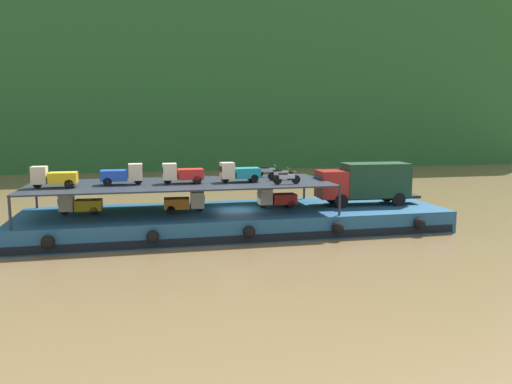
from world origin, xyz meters
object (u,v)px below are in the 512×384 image
Objects in this scene: cargo_barge at (236,220)px; mini_truck_lower_mid at (276,198)px; mini_truck_upper_stern at (54,177)px; mini_truck_upper_bow at (239,172)px; motorcycle_upper_port at (286,178)px; mini_truck_lower_stern at (80,204)px; mini_truck_upper_fore at (182,173)px; covered_lorry at (365,182)px; mini_truck_upper_mid at (123,174)px; mini_truck_lower_aft at (185,202)px; motorcycle_upper_centre at (280,174)px; motorcycle_upper_stbd at (268,171)px.

mini_truck_lower_mid is at bearing 3.20° from cargo_barge.
mini_truck_upper_bow is at bearing 1.53° from mini_truck_upper_stern.
motorcycle_upper_port is (2.88, -1.83, -0.26)m from mini_truck_upper_bow.
motorcycle_upper_port is at bearing -11.44° from mini_truck_lower_stern.
mini_truck_lower_stern is 1.01× the size of mini_truck_upper_stern.
covered_lorry is at bearing 1.11° from mini_truck_upper_fore.
mini_truck_lower_mid is 1.00× the size of mini_truck_upper_mid.
covered_lorry is at bearing 0.62° from mini_truck_lower_aft.
mini_truck_upper_stern is at bearing -177.09° from motorcycle_upper_centre.
mini_truck_lower_aft is 7.16m from motorcycle_upper_stbd.
mini_truck_upper_bow is at bearing -177.79° from covered_lorry.
motorcycle_upper_port is at bearing -5.79° from mini_truck_upper_stern.
mini_truck_upper_stern is 1.44× the size of motorcycle_upper_stbd.
covered_lorry reaches higher than motorcycle_upper_centre.
mini_truck_lower_stern is at bearing 178.59° from mini_truck_lower_mid.
mini_truck_upper_bow is (10.67, -0.91, 2.00)m from mini_truck_lower_stern.
mini_truck_upper_stern is 1.44× the size of motorcycle_upper_port.
motorcycle_upper_stbd is (-6.89, 2.36, 0.74)m from covered_lorry.
covered_lorry is 4.17× the size of motorcycle_upper_port.
motorcycle_upper_centre is at bearing -1.92° from mini_truck_lower_stern.
covered_lorry is 4.17× the size of motorcycle_upper_centre.
covered_lorry is 2.89× the size of mini_truck_lower_mid.
mini_truck_upper_fore reaches higher than cargo_barge.
mini_truck_upper_stern is at bearing -176.22° from mini_truck_lower_aft.
mini_truck_upper_stern is 0.99× the size of mini_truck_upper_fore.
mini_truck_upper_mid is at bearing -179.64° from cargo_barge.
motorcycle_upper_stbd reaches higher than mini_truck_lower_mid.
cargo_barge is 10.69× the size of mini_truck_upper_fore.
mini_truck_lower_mid is (13.51, -0.33, 0.00)m from mini_truck_lower_stern.
mini_truck_upper_mid is 10.81m from motorcycle_upper_stbd.
mini_truck_lower_mid is (6.58, 0.35, 0.00)m from mini_truck_lower_aft.
mini_truck_upper_stern reaches higher than cargo_barge.
cargo_barge is at bearing 3.52° from mini_truck_upper_stern.
motorcycle_upper_centre is 2.31m from motorcycle_upper_stbd.
mini_truck_upper_fore is 7.14m from motorcycle_upper_stbd.
mini_truck_lower_stern is at bearing -172.28° from motorcycle_upper_stbd.
mini_truck_lower_aft is 7.06m from motorcycle_upper_centre.
cargo_barge is 10.60× the size of mini_truck_upper_bow.
cargo_barge is 15.50× the size of motorcycle_upper_centre.
covered_lorry is 9.69m from mini_truck_upper_bow.
cargo_barge is at bearing 107.99° from mini_truck_upper_bow.
covered_lorry is at bearing -18.87° from motorcycle_upper_stbd.
motorcycle_upper_port is at bearing -15.96° from mini_truck_upper_fore.
mini_truck_lower_stern reaches higher than cargo_barge.
mini_truck_lower_stern is 3.54m from mini_truck_upper_mid.
mini_truck_lower_aft is 1.02× the size of mini_truck_upper_mid.
motorcycle_upper_port is (10.69, -2.19, -0.26)m from mini_truck_upper_mid.
mini_truck_upper_mid reaches higher than covered_lorry.
mini_truck_upper_stern and mini_truck_upper_fore have the same top height.
mini_truck_upper_fore is (-0.17, -0.12, 2.00)m from mini_truck_lower_aft.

